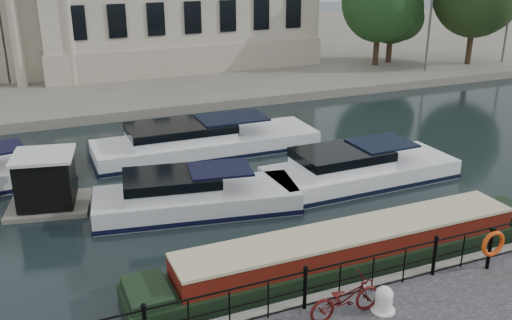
{
  "coord_description": "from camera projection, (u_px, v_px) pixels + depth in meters",
  "views": [
    {
      "loc": [
        -5.89,
        -12.91,
        9.03
      ],
      "look_at": [
        0.5,
        2.0,
        3.0
      ],
      "focal_mm": 40.0,
      "sensor_mm": 36.0,
      "label": 1
    }
  ],
  "objects": [
    {
      "name": "ground_plane",
      "position": [
        267.0,
        282.0,
        16.45
      ],
      "size": [
        160.0,
        160.0,
        0.0
      ],
      "primitive_type": "plane",
      "color": "black",
      "rests_on": "ground"
    },
    {
      "name": "far_bank",
      "position": [
        85.0,
        55.0,
        49.95
      ],
      "size": [
        120.0,
        42.0,
        0.55
      ],
      "primitive_type": "cube",
      "color": "#6B665B",
      "rests_on": "ground_plane"
    },
    {
      "name": "railing",
      "position": [
        305.0,
        286.0,
        14.09
      ],
      "size": [
        24.14,
        0.14,
        1.22
      ],
      "color": "black",
      "rests_on": "near_quay"
    },
    {
      "name": "lamp_posts",
      "position": [
        473.0,
        9.0,
        42.21
      ],
      "size": [
        8.24,
        1.55,
        8.07
      ],
      "color": "#59595B",
      "rests_on": "far_bank"
    },
    {
      "name": "bicycle",
      "position": [
        345.0,
        298.0,
        13.84
      ],
      "size": [
        1.98,
        0.75,
        1.03
      ],
      "primitive_type": "imported",
      "rotation": [
        0.0,
        0.0,
        1.61
      ],
      "color": "#490D0D",
      "rests_on": "near_quay"
    },
    {
      "name": "mooring_bollard",
      "position": [
        384.0,
        300.0,
        14.11
      ],
      "size": [
        0.61,
        0.61,
        0.69
      ],
      "color": "silver",
      "rests_on": "near_quay"
    },
    {
      "name": "life_ring_post",
      "position": [
        493.0,
        244.0,
        15.76
      ],
      "size": [
        0.78,
        0.2,
        1.28
      ],
      "color": "black",
      "rests_on": "near_quay"
    },
    {
      "name": "narrowboat",
      "position": [
        351.0,
        254.0,
        17.23
      ],
      "size": [
        13.76,
        1.87,
        1.51
      ],
      "rotation": [
        0.0,
        0.0,
        -0.0
      ],
      "color": "black",
      "rests_on": "ground_plane"
    },
    {
      "name": "harbour_hut",
      "position": [
        46.0,
        184.0,
        20.85
      ],
      "size": [
        3.32,
        2.95,
        2.18
      ],
      "rotation": [
        0.0,
        0.0,
        -0.21
      ],
      "color": "#6B665B",
      "rests_on": "ground_plane"
    },
    {
      "name": "cabin_cruisers",
      "position": [
        191.0,
        169.0,
        23.81
      ],
      "size": [
        22.59,
        9.43,
        1.99
      ],
      "color": "silver",
      "rests_on": "ground_plane"
    }
  ]
}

